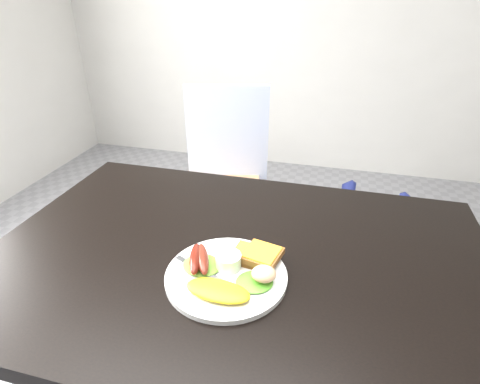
{
  "coord_description": "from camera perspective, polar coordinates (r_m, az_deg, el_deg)",
  "views": [
    {
      "loc": [
        0.19,
        -0.7,
        1.31
      ],
      "look_at": [
        -0.0,
        0.03,
        0.9
      ],
      "focal_mm": 28.0,
      "sensor_mm": 36.0,
      "label": 1
    }
  ],
  "objects": [
    {
      "name": "sausage_b",
      "position": [
        0.85,
        -5.71,
        -10.06
      ],
      "size": [
        0.07,
        0.11,
        0.03
      ],
      "primitive_type": "ellipsoid",
      "rotation": [
        0.0,
        0.0,
        0.42
      ],
      "color": "maroon",
      "rests_on": "lettuce_left"
    },
    {
      "name": "plate",
      "position": [
        0.84,
        -2.11,
        -12.64
      ],
      "size": [
        0.27,
        0.27,
        0.01
      ],
      "primitive_type": "cylinder",
      "color": "white",
      "rests_on": "dining_table"
    },
    {
      "name": "omelette",
      "position": [
        0.78,
        -3.39,
        -14.75
      ],
      "size": [
        0.14,
        0.07,
        0.02
      ],
      "primitive_type": "ellipsoid",
      "rotation": [
        0.0,
        0.0,
        -0.07
      ],
      "color": "yellow",
      "rests_on": "plate"
    },
    {
      "name": "ramekin",
      "position": [
        0.84,
        -1.78,
        -10.48
      ],
      "size": [
        0.06,
        0.06,
        0.03
      ],
      "primitive_type": "cylinder",
      "rotation": [
        0.0,
        0.0,
        0.13
      ],
      "color": "white",
      "rests_on": "plate"
    },
    {
      "name": "fork",
      "position": [
        0.84,
        -5.5,
        -12.09
      ],
      "size": [
        0.16,
        0.08,
        0.0
      ],
      "primitive_type": "cube",
      "rotation": [
        0.0,
        0.0,
        -0.41
      ],
      "color": "#ADAFB7",
      "rests_on": "plate"
    },
    {
      "name": "dining_table",
      "position": [
        0.92,
        -0.38,
        -10.2
      ],
      "size": [
        1.2,
        0.8,
        0.04
      ],
      "primitive_type": "cube",
      "color": "black",
      "rests_on": "ground"
    },
    {
      "name": "person",
      "position": [
        1.31,
        21.62,
        5.6
      ],
      "size": [
        0.65,
        0.47,
        1.69
      ],
      "primitive_type": "imported",
      "rotation": [
        0.0,
        0.0,
        3.03
      ],
      "color": "navy",
      "rests_on": "ground"
    },
    {
      "name": "sausage_a",
      "position": [
        0.85,
        -6.81,
        -10.02
      ],
      "size": [
        0.06,
        0.11,
        0.03
      ],
      "primitive_type": "ellipsoid",
      "rotation": [
        0.0,
        0.0,
        0.29
      ],
      "color": "#5C1C17",
      "rests_on": "lettuce_left"
    },
    {
      "name": "dining_chair",
      "position": [
        1.78,
        -3.42,
        -0.24
      ],
      "size": [
        0.48,
        0.48,
        0.05
      ],
      "primitive_type": "cube",
      "rotation": [
        0.0,
        0.0,
        0.23
      ],
      "color": "tan",
      "rests_on": "ground"
    },
    {
      "name": "toast_a",
      "position": [
        0.87,
        1.49,
        -9.6
      ],
      "size": [
        0.09,
        0.09,
        0.01
      ],
      "primitive_type": "cube",
      "rotation": [
        0.0,
        0.0,
        -0.12
      ],
      "color": "brown",
      "rests_on": "plate"
    },
    {
      "name": "lettuce_right",
      "position": [
        0.81,
        2.22,
        -13.52
      ],
      "size": [
        0.1,
        0.1,
        0.01
      ],
      "primitive_type": "ellipsoid",
      "rotation": [
        0.0,
        0.0,
        0.44
      ],
      "color": "#48921F",
      "rests_on": "plate"
    },
    {
      "name": "toast_b",
      "position": [
        0.86,
        3.37,
        -9.54
      ],
      "size": [
        0.1,
        0.1,
        0.01
      ],
      "primitive_type": "cube",
      "rotation": [
        0.0,
        0.0,
        -0.23
      ],
      "color": "brown",
      "rests_on": "toast_a"
    },
    {
      "name": "lettuce_left",
      "position": [
        0.86,
        -5.83,
        -10.99
      ],
      "size": [
        0.1,
        0.1,
        0.01
      ],
      "primitive_type": "ellipsoid",
      "rotation": [
        0.0,
        0.0,
        -0.2
      ],
      "color": "#50822F",
      "rests_on": "plate"
    },
    {
      "name": "potato_salad",
      "position": [
        0.8,
        3.64,
        -12.33
      ],
      "size": [
        0.06,
        0.06,
        0.03
      ],
      "primitive_type": "ellipsoid",
      "rotation": [
        0.0,
        0.0,
        0.12
      ],
      "color": "beige",
      "rests_on": "lettuce_right"
    }
  ]
}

